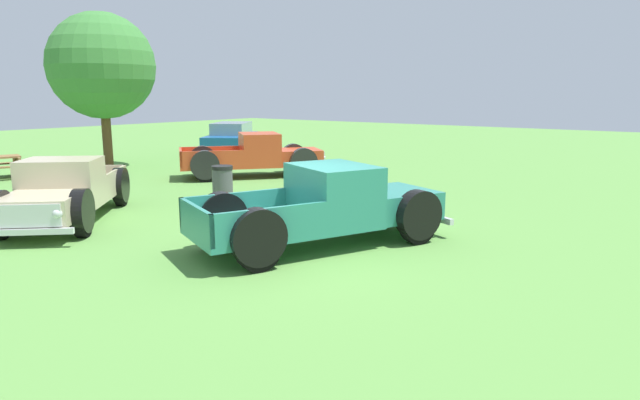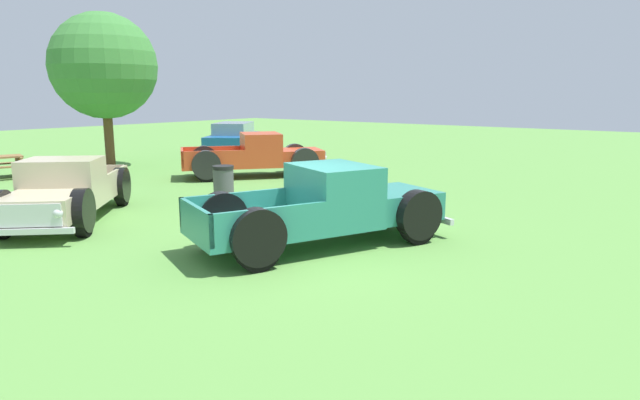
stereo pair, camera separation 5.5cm
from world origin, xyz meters
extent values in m
plane|color=#5B9342|center=(0.00, 0.00, 0.00)|extent=(80.00, 80.00, 0.00)
cube|color=#2D8475|center=(2.00, -0.82, 0.67)|extent=(2.00, 2.01, 0.56)
cube|color=silver|center=(2.72, -1.12, 0.67)|extent=(0.60, 1.30, 0.47)
sphere|color=silver|center=(2.95, -0.55, 0.69)|extent=(0.20, 0.20, 0.20)
sphere|color=silver|center=(2.47, -1.68, 0.69)|extent=(0.20, 0.20, 0.20)
cube|color=#2D8475|center=(0.69, -0.27, 0.97)|extent=(1.88, 2.08, 1.17)
cube|color=#8C9EA8|center=(1.27, -0.51, 1.23)|extent=(0.61, 1.37, 0.51)
cube|color=#2D8475|center=(-0.90, 0.41, 0.44)|extent=(2.63, 2.39, 0.10)
cube|color=#2D8475|center=(-0.58, 1.15, 0.77)|extent=(2.00, 0.91, 0.56)
cube|color=#2D8475|center=(-1.21, -0.34, 0.77)|extent=(2.00, 0.91, 0.56)
cube|color=#2D8475|center=(-1.84, 0.81, 0.77)|extent=(0.74, 1.60, 0.56)
cylinder|color=black|center=(2.34, -0.03, 0.39)|extent=(0.80, 0.51, 0.77)
cylinder|color=#B7B7BC|center=(2.34, -0.02, 0.39)|extent=(0.38, 0.34, 0.31)
cylinder|color=black|center=(2.34, -0.03, 0.58)|extent=(1.01, 0.64, 0.97)
cylinder|color=black|center=(1.67, -1.60, 0.39)|extent=(0.80, 0.51, 0.77)
cylinder|color=#B7B7BC|center=(1.67, -1.61, 0.39)|extent=(0.38, 0.34, 0.31)
cylinder|color=black|center=(1.67, -1.60, 0.58)|extent=(1.01, 0.64, 0.97)
cylinder|color=black|center=(-0.80, 1.29, 0.39)|extent=(0.80, 0.51, 0.77)
cylinder|color=#B7B7BC|center=(-0.79, 1.30, 0.39)|extent=(0.38, 0.34, 0.31)
cylinder|color=black|center=(-0.80, 1.29, 0.58)|extent=(1.01, 0.64, 0.97)
cylinder|color=black|center=(-1.46, -0.28, 0.39)|extent=(0.80, 0.51, 0.77)
cylinder|color=#B7B7BC|center=(-1.47, -0.29, 0.39)|extent=(0.38, 0.34, 0.31)
cylinder|color=black|center=(-1.46, -0.28, 0.58)|extent=(1.01, 0.64, 0.97)
cube|color=silver|center=(2.76, -1.14, 0.35)|extent=(0.81, 1.75, 0.12)
cube|color=#D14723|center=(7.44, 6.14, 0.66)|extent=(2.13, 2.13, 0.55)
cube|color=silver|center=(8.04, 5.66, 0.66)|extent=(0.90, 1.11, 0.46)
sphere|color=silver|center=(8.40, 6.15, 0.68)|extent=(0.20, 0.20, 0.20)
sphere|color=silver|center=(7.65, 5.20, 0.68)|extent=(0.20, 0.20, 0.20)
cube|color=#D14723|center=(6.34, 7.02, 0.96)|extent=(2.06, 2.12, 1.15)
cube|color=#8C9EA8|center=(6.82, 6.64, 1.21)|extent=(0.93, 1.16, 0.51)
cube|color=#D14723|center=(5.00, 8.08, 0.43)|extent=(2.69, 2.62, 0.10)
cube|color=#D14723|center=(5.50, 8.70, 0.76)|extent=(1.70, 1.37, 0.55)
cube|color=#D14723|center=(4.51, 7.45, 0.76)|extent=(1.70, 1.37, 0.55)
cube|color=#D14723|center=(4.21, 8.71, 0.76)|extent=(1.11, 1.36, 0.55)
cylinder|color=black|center=(7.96, 6.80, 0.38)|extent=(0.73, 0.65, 0.76)
cylinder|color=#B7B7BC|center=(7.97, 6.81, 0.38)|extent=(0.39, 0.38, 0.30)
cylinder|color=black|center=(7.96, 6.80, 0.57)|extent=(0.93, 0.82, 0.96)
cylinder|color=black|center=(6.91, 5.48, 0.38)|extent=(0.73, 0.65, 0.76)
cylinder|color=#B7B7BC|center=(6.91, 5.48, 0.38)|extent=(0.39, 0.38, 0.30)
cylinder|color=black|center=(6.91, 5.48, 0.57)|extent=(0.93, 0.82, 0.96)
cylinder|color=black|center=(5.33, 8.89, 0.38)|extent=(0.73, 0.65, 0.76)
cylinder|color=#B7B7BC|center=(5.34, 8.90, 0.38)|extent=(0.39, 0.38, 0.30)
cylinder|color=black|center=(5.33, 8.89, 0.57)|extent=(0.93, 0.82, 0.96)
cylinder|color=black|center=(4.28, 7.57, 0.38)|extent=(0.73, 0.65, 0.76)
cylinder|color=#B7B7BC|center=(4.28, 7.57, 0.38)|extent=(0.39, 0.38, 0.30)
cylinder|color=black|center=(4.28, 7.57, 0.57)|extent=(0.93, 0.82, 0.96)
cube|color=silver|center=(8.07, 5.64, 0.34)|extent=(1.22, 1.49, 0.12)
cube|color=#C6B793|center=(-2.57, 4.70, 0.63)|extent=(2.05, 2.05, 0.53)
cube|color=silver|center=(-3.11, 4.19, 0.63)|extent=(0.95, 0.99, 0.44)
sphere|color=silver|center=(-2.70, 3.78, 0.66)|extent=(0.19, 0.19, 0.19)
cube|color=#C6B793|center=(-1.60, 5.63, 0.92)|extent=(2.01, 2.02, 1.10)
cube|color=#8C9EA8|center=(-2.02, 5.22, 1.16)|extent=(0.98, 1.03, 0.49)
cube|color=#C6B793|center=(-0.41, 6.75, 0.41)|extent=(2.57, 2.55, 0.10)
cube|color=#C6B793|center=(0.11, 6.19, 0.73)|extent=(1.52, 1.44, 0.53)
cube|color=#C6B793|center=(-0.94, 7.30, 0.73)|extent=(1.52, 1.44, 0.53)
cube|color=#C6B793|center=(0.29, 7.42, 0.73)|extent=(1.16, 1.22, 0.53)
cylinder|color=black|center=(-2.02, 4.12, 0.37)|extent=(0.68, 0.66, 0.73)
cylinder|color=#B7B7BC|center=(-2.01, 4.11, 0.37)|extent=(0.37, 0.37, 0.29)
cylinder|color=black|center=(-2.02, 4.12, 0.55)|extent=(0.85, 0.83, 0.92)
cylinder|color=black|center=(0.32, 6.33, 0.37)|extent=(0.68, 0.66, 0.73)
cylinder|color=#B7B7BC|center=(0.32, 6.32, 0.37)|extent=(0.37, 0.37, 0.29)
cylinder|color=black|center=(0.32, 6.33, 0.55)|extent=(0.85, 0.83, 0.92)
cylinder|color=black|center=(-0.79, 7.50, 0.37)|extent=(0.68, 0.66, 0.73)
cylinder|color=#B7B7BC|center=(-0.80, 7.51, 0.37)|extent=(0.37, 0.37, 0.29)
cylinder|color=black|center=(-0.79, 7.50, 0.55)|extent=(0.85, 0.83, 0.92)
cube|color=silver|center=(-3.14, 4.17, 0.33)|extent=(1.27, 1.34, 0.12)
cube|color=#195699|center=(10.99, 13.30, 0.63)|extent=(4.78, 3.99, 0.61)
cube|color=#7F939E|center=(11.12, 13.38, 1.22)|extent=(2.96, 2.67, 0.56)
cylinder|color=black|center=(10.15, 11.78, 0.33)|extent=(0.66, 0.53, 0.66)
cylinder|color=black|center=(9.26, 13.15, 0.33)|extent=(0.66, 0.53, 0.66)
cylinder|color=black|center=(12.72, 13.44, 0.33)|extent=(0.66, 0.53, 0.66)
cylinder|color=black|center=(11.83, 14.82, 0.33)|extent=(0.66, 0.53, 0.66)
cube|color=olive|center=(1.03, 13.68, 0.38)|extent=(0.47, 1.37, 0.75)
cylinder|color=#4C4C51|center=(2.51, 4.82, 0.42)|extent=(0.56, 0.56, 0.85)
cylinder|color=black|center=(2.51, 4.82, 0.90)|extent=(0.59, 0.59, 0.10)
cylinder|color=brown|center=(4.44, 13.47, 1.21)|extent=(0.36, 0.36, 2.43)
sphere|color=#3D7F38|center=(4.44, 13.47, 3.95)|extent=(4.06, 4.06, 4.06)
camera|label=1|loc=(-7.80, -6.36, 2.91)|focal=30.76mm
camera|label=2|loc=(-7.77, -6.40, 2.91)|focal=30.76mm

